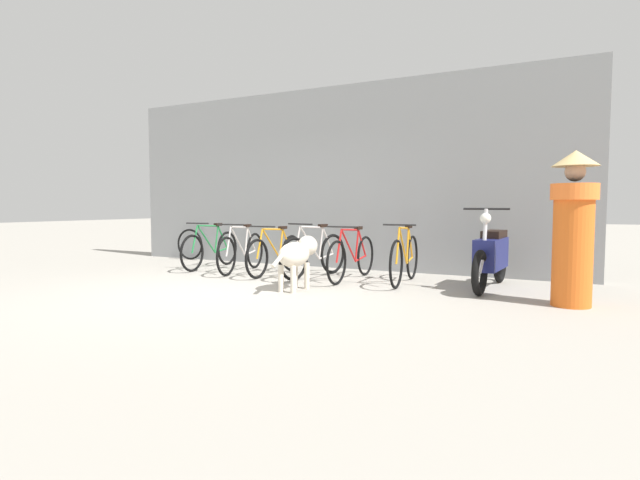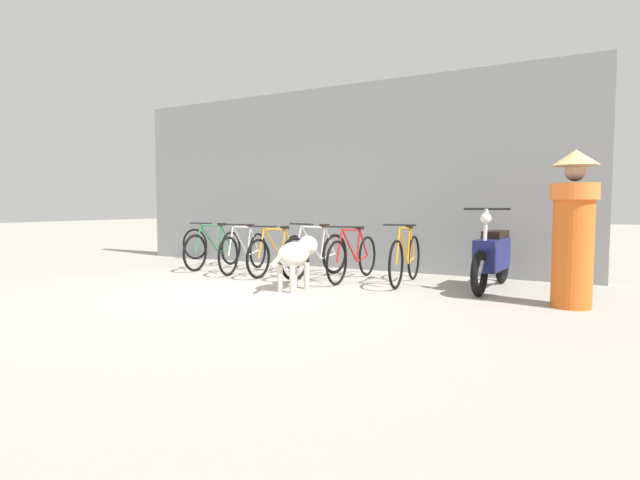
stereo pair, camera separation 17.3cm
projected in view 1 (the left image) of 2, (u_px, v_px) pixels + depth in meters
The scene contains 12 objects.
ground_plane at pixel (225, 293), 6.47m from camera, with size 60.00×60.00×0.00m, color #9E998E.
shop_wall_back at pixel (330, 178), 9.10m from camera, with size 8.80×0.20×3.25m.
bicycle_0 at pixel (211, 249), 8.99m from camera, with size 0.46×1.73×0.84m.
bicycle_1 at pixel (242, 252), 8.47m from camera, with size 0.46×1.69×0.83m.
bicycle_2 at pixel (275, 254), 8.14m from camera, with size 0.46×1.69×0.81m.
bicycle_3 at pixel (314, 255), 7.86m from camera, with size 0.46×1.65×0.86m.
bicycle_4 at pixel (352, 257), 7.56m from camera, with size 0.46×1.73×0.83m.
bicycle_5 at pixel (405, 259), 7.19m from camera, with size 0.46×1.65×0.88m.
motorcycle at pixel (491, 256), 6.74m from camera, with size 0.58×1.84×1.10m.
stray_dog at pixel (297, 254), 6.69m from camera, with size 0.34×1.13×0.71m.
person_in_robes at pixel (573, 225), 5.54m from camera, with size 0.58×0.58×1.74m.
spare_tire_left at pixel (190, 244), 10.41m from camera, with size 0.65×0.07×0.64m.
Camera 1 is at (4.04, -5.12, 1.13)m, focal length 28.00 mm.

